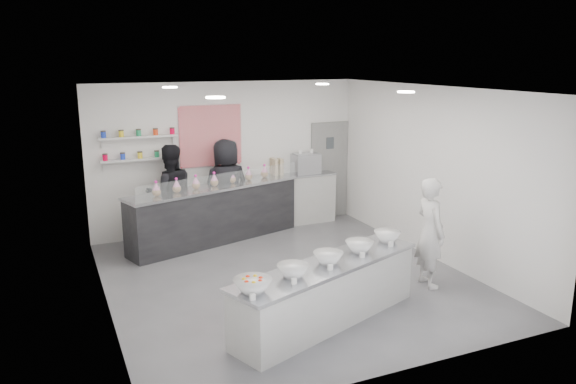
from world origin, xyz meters
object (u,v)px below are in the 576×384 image
at_px(woman_prep, 430,232).
at_px(staff_right, 227,188).
at_px(prep_counter, 327,293).
at_px(back_bar, 215,214).
at_px(staff_left, 170,194).
at_px(espresso_ledge, 302,198).
at_px(espresso_machine, 306,164).

bearing_deg(woman_prep, staff_right, 35.78).
xyz_separation_m(prep_counter, back_bar, (-0.39, 3.86, 0.13)).
relative_size(back_bar, staff_right, 1.82).
bearing_deg(woman_prep, staff_left, 46.83).
distance_m(back_bar, espresso_ledge, 2.12).
relative_size(espresso_ledge, espresso_machine, 2.60).
relative_size(espresso_ledge, staff_left, 0.76).
bearing_deg(espresso_ledge, staff_right, -172.79).
relative_size(espresso_ledge, staff_right, 0.74).
bearing_deg(woman_prep, prep_counter, 109.85).
bearing_deg(espresso_machine, prep_counter, -111.94).
xyz_separation_m(espresso_machine, staff_right, (-1.82, -0.22, -0.30)).
height_order(prep_counter, staff_right, staff_right).
bearing_deg(prep_counter, staff_left, 85.02).
xyz_separation_m(prep_counter, staff_right, (-0.06, 4.15, 0.55)).
relative_size(back_bar, staff_left, 1.87).
distance_m(woman_prep, staff_right, 4.21).
bearing_deg(back_bar, staff_right, 24.49).
bearing_deg(staff_right, espresso_machine, -175.73).
bearing_deg(prep_counter, back_bar, 75.31).
distance_m(staff_left, staff_right, 1.10).
bearing_deg(espresso_ledge, staff_left, -176.36).
relative_size(prep_counter, back_bar, 0.86).
distance_m(prep_counter, back_bar, 3.88).
height_order(woman_prep, staff_left, staff_left).
bearing_deg(woman_prep, espresso_ledge, 11.31).
relative_size(espresso_machine, staff_right, 0.28).
relative_size(prep_counter, staff_left, 1.61).
distance_m(espresso_ledge, staff_left, 2.86).
distance_m(woman_prep, staff_left, 4.87).
bearing_deg(prep_counter, espresso_machine, 47.59).
relative_size(back_bar, woman_prep, 2.07).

